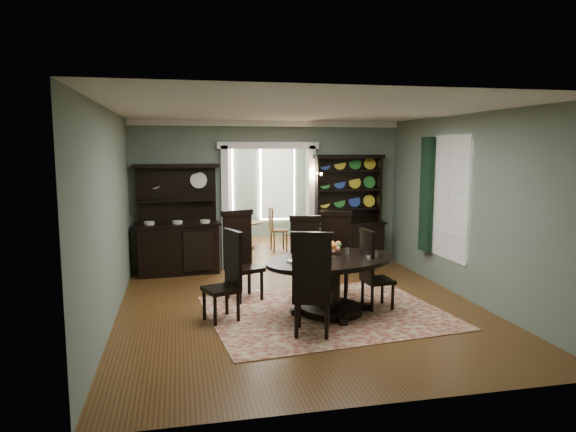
{
  "coord_description": "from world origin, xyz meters",
  "views": [
    {
      "loc": [
        -1.8,
        -7.36,
        2.45
      ],
      "look_at": [
        -0.1,
        0.6,
        1.37
      ],
      "focal_mm": 32.0,
      "sensor_mm": 36.0,
      "label": 1
    }
  ],
  "objects_px": {
    "parlor_table": "(246,231)",
    "sideboard": "(178,236)",
    "dining_table": "(331,275)",
    "welsh_dresser": "(348,226)"
  },
  "relations": [
    {
      "from": "parlor_table",
      "to": "sideboard",
      "type": "bearing_deg",
      "value": -126.61
    },
    {
      "from": "dining_table",
      "to": "welsh_dresser",
      "type": "xyz_separation_m",
      "value": [
        1.28,
        2.99,
        0.26
      ]
    },
    {
      "from": "dining_table",
      "to": "parlor_table",
      "type": "xyz_separation_m",
      "value": [
        -0.6,
        5.18,
        -0.15
      ]
    },
    {
      "from": "welsh_dresser",
      "to": "parlor_table",
      "type": "distance_m",
      "value": 2.91
    },
    {
      "from": "dining_table",
      "to": "welsh_dresser",
      "type": "bearing_deg",
      "value": 47.12
    },
    {
      "from": "sideboard",
      "to": "welsh_dresser",
      "type": "xyz_separation_m",
      "value": [
        3.5,
        -0.0,
        0.09
      ]
    },
    {
      "from": "welsh_dresser",
      "to": "parlor_table",
      "type": "relative_size",
      "value": 3.25
    },
    {
      "from": "dining_table",
      "to": "welsh_dresser",
      "type": "height_order",
      "value": "welsh_dresser"
    },
    {
      "from": "welsh_dresser",
      "to": "parlor_table",
      "type": "height_order",
      "value": "welsh_dresser"
    },
    {
      "from": "sideboard",
      "to": "parlor_table",
      "type": "distance_m",
      "value": 2.74
    }
  ]
}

